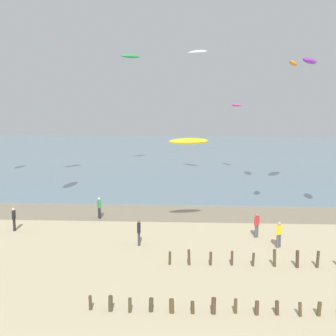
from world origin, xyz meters
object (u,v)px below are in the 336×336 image
object	(u,v)px
kite_aloft_2	(310,61)
kite_aloft_10	(293,63)
person_trailing_behind	(139,232)
kite_aloft_1	(236,105)
person_nearest_camera	(99,207)
person_mid_beach	(14,218)
kite_aloft_3	(130,56)
person_far_down_beach	(279,234)
person_left_flank	(257,224)
kite_aloft_7	(197,52)
kite_aloft_11	(189,141)

from	to	relation	value
kite_aloft_2	kite_aloft_10	bearing A→B (deg)	-173.29
person_trailing_behind	kite_aloft_1	distance (m)	29.87
person_nearest_camera	kite_aloft_1	xyz separation A→B (m)	(12.71, 21.05, 7.67)
kite_aloft_1	person_mid_beach	bearing A→B (deg)	118.45
kite_aloft_1	kite_aloft_10	distance (m)	23.07
person_trailing_behind	kite_aloft_3	distance (m)	33.28
kite_aloft_2	kite_aloft_3	size ratio (longest dim) A/B	1.18
person_far_down_beach	kite_aloft_10	distance (m)	12.10
person_far_down_beach	person_trailing_behind	world-z (taller)	same
person_left_flank	person_trailing_behind	bearing A→B (deg)	-165.19
kite_aloft_1	kite_aloft_7	bearing A→B (deg)	118.49
kite_aloft_2	person_left_flank	bearing A→B (deg)	-179.33
person_mid_beach	person_left_flank	bearing A→B (deg)	-2.23
person_nearest_camera	person_mid_beach	size ratio (longest dim) A/B	1.00
person_far_down_beach	kite_aloft_10	xyz separation A→B (m)	(1.46, 4.73, 11.04)
person_left_flank	kite_aloft_7	bearing A→B (deg)	102.10
kite_aloft_7	person_mid_beach	bearing A→B (deg)	-81.25
person_trailing_behind	kite_aloft_11	world-z (taller)	kite_aloft_11
kite_aloft_3	kite_aloft_2	bearing A→B (deg)	99.09
kite_aloft_10	kite_aloft_1	bearing A→B (deg)	16.87
person_far_down_beach	person_trailing_behind	distance (m)	9.06
kite_aloft_3	kite_aloft_11	xyz separation A→B (m)	(7.65, -27.38, -8.04)
kite_aloft_1	person_far_down_beach	bearing A→B (deg)	155.40
person_left_flank	kite_aloft_2	world-z (taller)	kite_aloft_2
kite_aloft_1	kite_aloft_11	bearing A→B (deg)	142.20
person_trailing_behind	kite_aloft_10	size ratio (longest dim) A/B	0.89
kite_aloft_11	kite_aloft_1	bearing A→B (deg)	-117.22
person_far_down_beach	kite_aloft_1	world-z (taller)	kite_aloft_1
kite_aloft_7	kite_aloft_10	world-z (taller)	kite_aloft_7
person_left_flank	kite_aloft_11	world-z (taller)	kite_aloft_11
kite_aloft_2	kite_aloft_7	world-z (taller)	kite_aloft_7
kite_aloft_2	kite_aloft_11	bearing A→B (deg)	165.30
person_mid_beach	kite_aloft_10	world-z (taller)	kite_aloft_10
person_nearest_camera	kite_aloft_10	distance (m)	18.26
person_trailing_behind	kite_aloft_1	xyz separation A→B (m)	(8.79, 27.49, 7.67)
person_nearest_camera	kite_aloft_7	distance (m)	21.16
person_left_flank	kite_aloft_11	xyz separation A→B (m)	(-4.73, 0.50, 5.70)
person_trailing_behind	kite_aloft_10	xyz separation A→B (m)	(10.52, 4.73, 11.04)
person_mid_beach	person_trailing_behind	world-z (taller)	same
person_mid_beach	kite_aloft_7	bearing A→B (deg)	53.61
person_far_down_beach	person_trailing_behind	xyz separation A→B (m)	(-9.06, -0.01, 0.00)
kite_aloft_2	kite_aloft_1	bearing A→B (deg)	50.81
person_left_flank	person_trailing_behind	size ratio (longest dim) A/B	1.00
person_trailing_behind	kite_aloft_2	distance (m)	24.18
person_left_flank	kite_aloft_2	bearing A→B (deg)	64.32
kite_aloft_7	kite_aloft_3	bearing A→B (deg)	177.68
kite_aloft_2	kite_aloft_7	bearing A→B (deg)	88.41
kite_aloft_2	person_far_down_beach	bearing A→B (deg)	-172.54
person_mid_beach	kite_aloft_10	distance (m)	22.88
person_far_down_beach	person_trailing_behind	size ratio (longest dim) A/B	1.00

